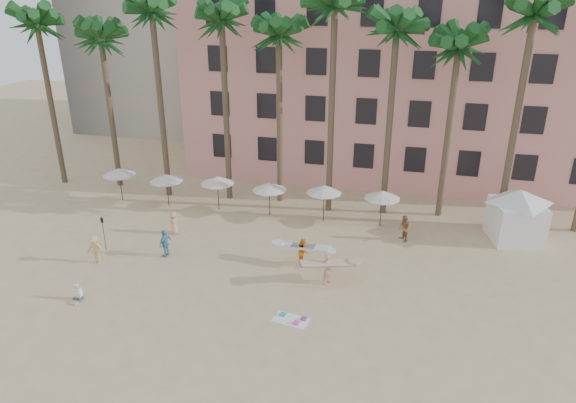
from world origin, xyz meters
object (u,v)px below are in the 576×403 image
(pink_hotel, at_px, (398,79))
(cabana, at_px, (517,210))
(carrier_yellow, at_px, (328,267))
(carrier_white, at_px, (303,250))

(pink_hotel, bearing_deg, cabana, -57.04)
(cabana, xyz_separation_m, carrier_yellow, (-10.98, -8.37, -1.05))
(carrier_yellow, bearing_deg, carrier_white, 135.17)
(pink_hotel, height_order, cabana, pink_hotel)
(cabana, bearing_deg, pink_hotel, 122.96)
(pink_hotel, relative_size, cabana, 6.57)
(pink_hotel, xyz_separation_m, carrier_white, (-4.09, -19.97, -7.08))
(pink_hotel, xyz_separation_m, carrier_yellow, (-2.29, -21.76, -6.98))
(cabana, relative_size, carrier_yellow, 1.69)
(cabana, relative_size, carrier_white, 1.63)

